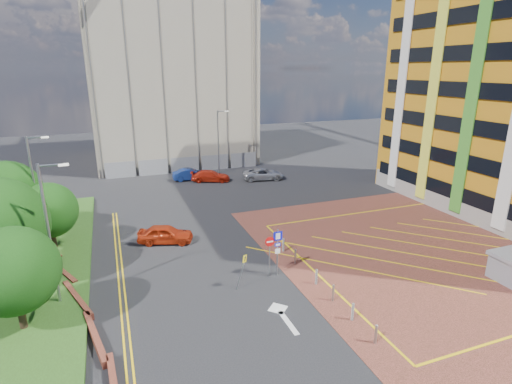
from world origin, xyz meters
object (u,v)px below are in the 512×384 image
tree_a (13,271)px  lamp_left_far (35,185)px  sign_cluster (275,248)px  car_blue_back (190,174)px  car_red_back (211,176)px  tree_c (49,210)px  warning_sign (243,267)px  car_red_left (165,234)px  car_silver_back (263,174)px  lamp_back (219,140)px  tree_d (8,194)px  lamp_left_near (50,230)px

tree_a → lamp_left_far: lamp_left_far is taller
sign_cluster → car_blue_back: bearing=90.9°
sign_cluster → car_red_back: 23.71m
tree_c → warning_sign: size_ratio=2.18×
car_red_left → car_silver_back: size_ratio=0.84×
tree_a → warning_sign: (11.84, 0.14, -2.07)m
lamp_left_far → lamp_back: (18.50, 16.00, -0.30)m
tree_a → sign_cluster: bearing=3.9°
tree_d → lamp_back: lamp_back is taller
tree_a → sign_cluster: 14.41m
sign_cluster → car_red_left: sign_cluster is taller
sign_cluster → car_red_back: bearing=85.8°
tree_a → tree_c: tree_a is taller
tree_c → lamp_left_near: 8.20m
lamp_left_far → car_blue_back: lamp_left_far is taller
lamp_left_far → tree_a: bearing=-88.0°
tree_c → car_silver_back: (21.72, 13.14, -2.50)m
sign_cluster → car_blue_back: 25.09m
tree_c → lamp_left_near: bearing=-82.3°
sign_cluster → car_blue_back: sign_cluster is taller
lamp_back → tree_d: bearing=-143.9°
tree_d → lamp_back: 25.47m
tree_c → car_red_back: (15.52, 14.59, -2.53)m
tree_a → car_blue_back: 29.64m
lamp_left_far → car_red_left: (8.82, -3.36, -3.95)m
lamp_left_near → sign_cluster: lamp_left_near is taller
lamp_left_far → car_red_back: size_ratio=1.75×
tree_c → lamp_left_near: (1.08, -8.00, 1.47)m
lamp_left_far → car_blue_back: 20.43m
car_blue_back → tree_a: bearing=155.7°
tree_a → lamp_back: (18.08, 28.00, 0.86)m
warning_sign → car_red_back: bearing=80.3°
tree_c → car_red_left: size_ratio=1.17×
warning_sign → car_red_left: size_ratio=0.54×
tree_c → car_silver_back: 25.50m
tree_a → car_red_back: 29.49m
sign_cluster → lamp_left_far: bearing=143.2°
lamp_back → warning_sign: 28.70m
warning_sign → car_blue_back: 25.99m
car_red_back → car_silver_back: bearing=-83.3°
tree_a → car_silver_back: tree_a is taller
lamp_left_near → tree_c: bearing=97.7°
lamp_back → tree_c: bearing=-134.3°
tree_a → lamp_left_near: lamp_left_near is taller
tree_c → tree_a: bearing=-92.9°
warning_sign → car_red_back: size_ratio=0.49×
lamp_left_far → lamp_back: lamp_left_far is taller
tree_a → sign_cluster: tree_a is taller
tree_a → car_blue_back: (13.89, 26.04, -2.80)m
lamp_left_near → car_red_back: bearing=57.4°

